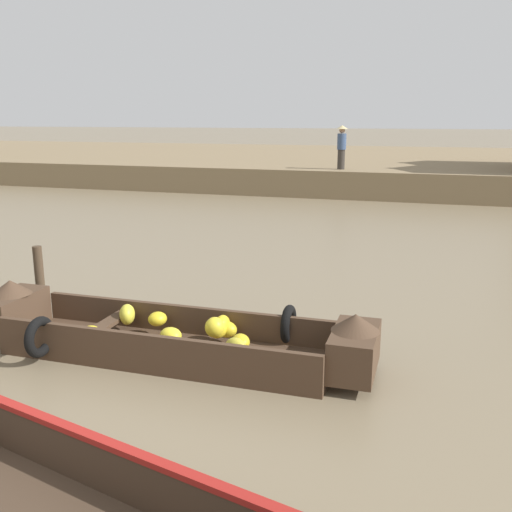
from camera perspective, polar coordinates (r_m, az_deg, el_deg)
name	(u,v)px	position (r m, az deg, el deg)	size (l,w,h in m)	color
ground_plane	(263,253)	(13.04, 0.72, 0.34)	(300.00, 300.00, 0.00)	#7A6B51
riverbank_strip	(367,165)	(31.53, 10.94, 8.87)	(160.00, 20.00, 1.04)	#7F6B4C
banana_boat	(169,336)	(7.49, -8.59, -7.85)	(5.31, 1.88, 0.81)	#473323
vendor_person	(342,145)	(22.56, 8.51, 10.87)	(0.44, 0.44, 1.66)	#332D28
mooring_post	(40,280)	(9.49, -20.68, -2.28)	(0.14, 0.14, 1.08)	#423323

